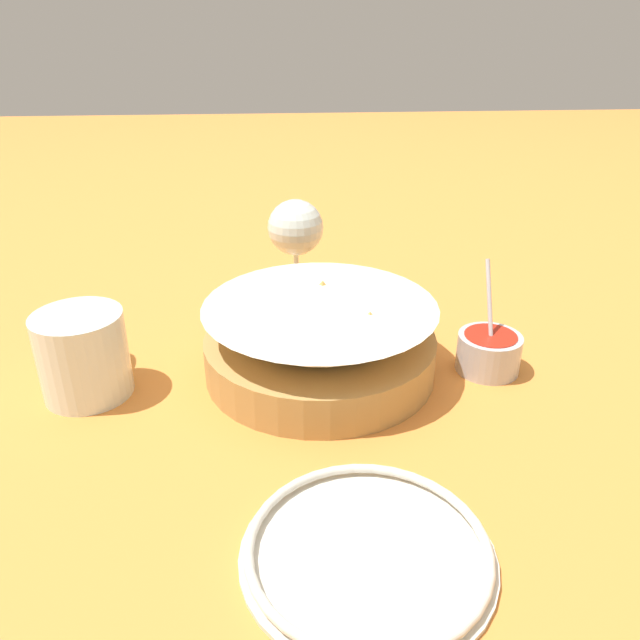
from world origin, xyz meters
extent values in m
plane|color=orange|center=(0.00, 0.00, 0.00)|extent=(4.00, 4.00, 0.00)
cylinder|color=#B2894C|center=(-0.01, -0.04, 0.02)|extent=(0.26, 0.26, 0.05)
cone|color=#EDE5C6|center=(-0.01, -0.04, 0.04)|extent=(0.26, 0.26, 0.08)
cylinder|color=#3D842D|center=(-0.01, -0.04, 0.03)|extent=(0.20, 0.20, 0.01)
pyramid|color=gold|center=(0.05, -0.05, 0.06)|extent=(0.06, 0.08, 0.06)
pyramid|color=gold|center=(-0.04, 0.01, 0.06)|extent=(0.07, 0.07, 0.05)
pyramid|color=gold|center=(-0.04, -0.09, 0.06)|extent=(0.08, 0.08, 0.06)
cylinder|color=#B7B7BC|center=(-0.02, -0.23, 0.02)|extent=(0.07, 0.07, 0.04)
cylinder|color=red|center=(-0.02, -0.23, 0.03)|extent=(0.06, 0.06, 0.03)
cylinder|color=#B7B7BC|center=(-0.01, -0.23, 0.07)|extent=(0.06, 0.01, 0.11)
cylinder|color=silver|center=(0.22, -0.02, 0.00)|extent=(0.07, 0.07, 0.00)
cylinder|color=silver|center=(0.22, -0.02, 0.03)|extent=(0.01, 0.01, 0.06)
sphere|color=silver|center=(0.22, -0.02, 0.10)|extent=(0.08, 0.08, 0.08)
sphere|color=#DBD17A|center=(0.22, -0.02, 0.09)|extent=(0.05, 0.05, 0.05)
cylinder|color=silver|center=(-0.03, 0.22, 0.05)|extent=(0.09, 0.09, 0.09)
cylinder|color=#935119|center=(-0.03, 0.22, 0.04)|extent=(0.08, 0.08, 0.07)
torus|color=silver|center=(0.02, 0.22, 0.05)|extent=(0.07, 0.01, 0.07)
cylinder|color=silver|center=(-0.29, -0.06, 0.00)|extent=(0.20, 0.20, 0.01)
torus|color=silver|center=(-0.29, -0.06, 0.01)|extent=(0.19, 0.19, 0.01)
camera|label=1|loc=(-0.63, 0.01, 0.38)|focal=35.00mm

